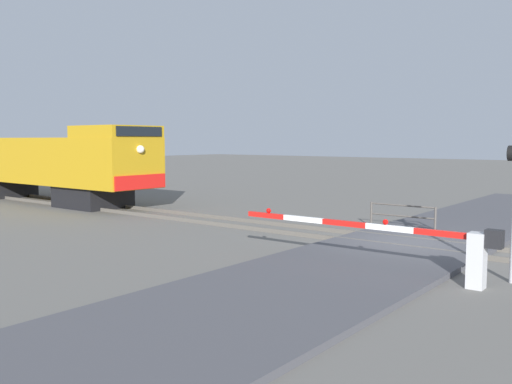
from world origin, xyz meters
TOP-DOWN VIEW (x-y plane):
  - ground_plane at (0.00, 0.00)m, footprint 160.00×160.00m
  - rail_track_left at (-0.72, 0.00)m, footprint 0.08×80.00m
  - rail_track_right at (0.72, 0.00)m, footprint 0.08×80.00m
  - road_surface at (0.00, 0.00)m, footprint 36.00×4.61m
  - locomotive at (0.00, 20.38)m, footprint 3.03×15.94m
  - crossing_gate at (-3.89, -2.04)m, footprint 0.36×6.96m
  - guard_railing at (2.65, 1.50)m, footprint 0.08×2.53m

SIDE VIEW (x-z plane):
  - ground_plane at x=0.00m, z-range 0.00..0.00m
  - road_surface at x=0.00m, z-range 0.00..0.14m
  - rail_track_left at x=-0.72m, z-range 0.00..0.15m
  - rail_track_right at x=0.72m, z-range 0.00..0.15m
  - guard_railing at x=2.65m, z-range 0.14..1.09m
  - crossing_gate at x=-3.89m, z-range 0.18..1.54m
  - locomotive at x=0.00m, z-range 0.09..4.03m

